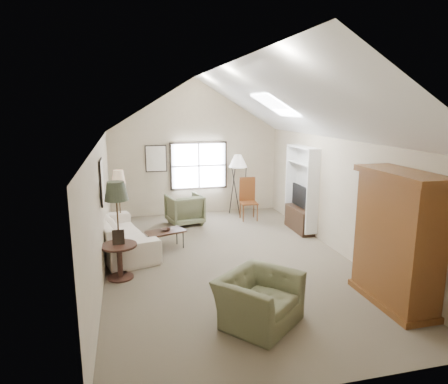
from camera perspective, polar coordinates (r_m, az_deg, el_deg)
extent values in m
cube|color=brown|center=(8.52, 0.65, -9.80)|extent=(5.00, 8.00, 0.01)
cube|color=tan|center=(11.97, -4.12, 2.83)|extent=(5.00, 0.01, 2.50)
cube|color=tan|center=(4.58, 13.63, -13.23)|extent=(5.00, 0.01, 2.50)
cube|color=tan|center=(7.91, -17.17, -2.57)|extent=(0.01, 8.00, 2.50)
cube|color=tan|center=(9.07, 16.14, -0.65)|extent=(0.01, 8.00, 2.50)
cube|color=black|center=(11.92, -3.63, 3.77)|extent=(1.72, 0.08, 1.42)
cube|color=black|center=(8.09, -17.07, 1.39)|extent=(0.68, 0.04, 0.88)
cube|color=black|center=(11.74, -9.69, 4.72)|extent=(0.62, 0.04, 0.78)
cube|color=brown|center=(7.02, 23.54, -6.20)|extent=(0.60, 1.50, 2.20)
cube|color=white|center=(10.41, 11.00, 0.66)|extent=(0.32, 1.30, 2.10)
cube|color=#382316|center=(10.60, 10.71, -3.85)|extent=(0.34, 1.18, 0.60)
cube|color=black|center=(10.45, 10.85, -0.58)|extent=(0.05, 0.90, 0.55)
imported|color=beige|center=(9.34, -14.59, -5.66)|extent=(1.67, 2.84, 0.78)
imported|color=#626244|center=(6.17, 4.97, -15.07)|extent=(1.52, 1.50, 0.74)
imported|color=#5D5E42|center=(11.00, -5.64, -2.48)|extent=(1.06, 1.08, 0.83)
cube|color=#352115|center=(9.21, -8.28, -6.79)|extent=(0.95, 0.72, 0.43)
imported|color=#382116|center=(9.13, -8.33, -5.36)|extent=(0.26, 0.26, 0.05)
cylinder|color=#331C15|center=(7.85, -14.66, -9.56)|extent=(0.81, 0.81, 0.67)
cube|color=brown|center=(11.35, 3.56, -1.03)|extent=(0.49, 0.49, 1.20)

